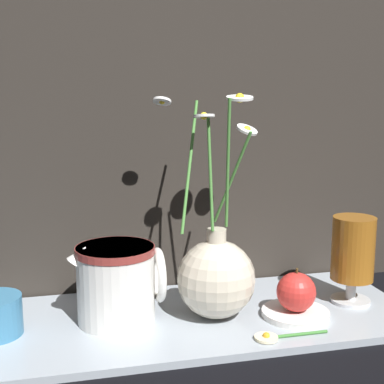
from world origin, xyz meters
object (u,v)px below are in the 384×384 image
at_px(tea_glass, 353,251).
at_px(orange_fruit, 296,292).
at_px(ceramic_pitcher, 117,280).
at_px(vase_with_flowers, 216,275).

relative_size(tea_glass, orange_fruit, 2.11).
xyz_separation_m(ceramic_pitcher, orange_fruit, (0.29, -0.05, -0.03)).
distance_m(vase_with_flowers, ceramic_pitcher, 0.16).
bearing_deg(ceramic_pitcher, orange_fruit, -10.15).
bearing_deg(tea_glass, vase_with_flowers, -179.27).
relative_size(vase_with_flowers, ceramic_pitcher, 2.41).
xyz_separation_m(vase_with_flowers, tea_glass, (0.25, 0.00, 0.02)).
distance_m(ceramic_pitcher, tea_glass, 0.41).
distance_m(vase_with_flowers, orange_fruit, 0.14).
relative_size(ceramic_pitcher, tea_glass, 0.98).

